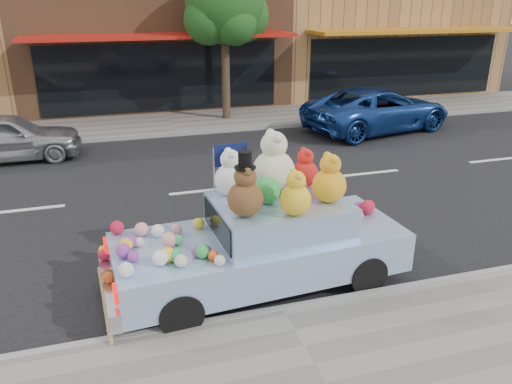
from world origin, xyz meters
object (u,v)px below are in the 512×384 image
object	(u,v)px
car_silver	(6,137)
art_car	(262,235)
car_blue	(378,109)
street_tree	(225,11)

from	to	relation	value
car_silver	art_car	distance (m)	9.17
car_silver	car_blue	bearing A→B (deg)	-90.24
car_silver	car_blue	xyz separation A→B (m)	(11.12, 0.04, 0.05)
car_silver	art_car	size ratio (longest dim) A/B	0.82
car_blue	art_car	bearing A→B (deg)	128.78
street_tree	car_blue	size ratio (longest dim) A/B	1.04
car_blue	art_car	xyz separation A→B (m)	(-6.43, -7.91, 0.12)
street_tree	art_car	bearing A→B (deg)	-100.78
street_tree	art_car	size ratio (longest dim) A/B	1.14
street_tree	art_car	xyz separation A→B (m)	(-2.03, -10.65, -2.87)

